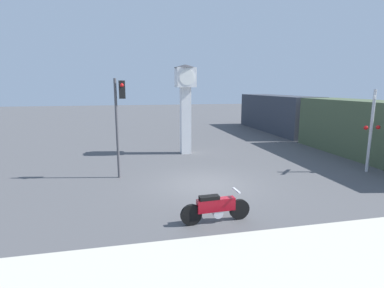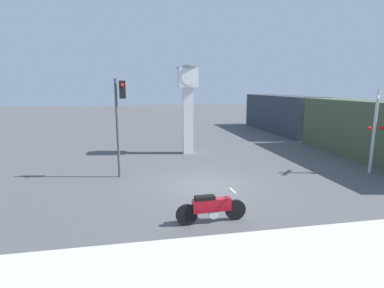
{
  "view_description": "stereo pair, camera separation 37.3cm",
  "coord_description": "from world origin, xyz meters",
  "px_view_note": "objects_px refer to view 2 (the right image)",
  "views": [
    {
      "loc": [
        -3.25,
        -12.12,
        4.2
      ],
      "look_at": [
        -0.33,
        1.36,
        1.56
      ],
      "focal_mm": 28.0,
      "sensor_mm": 36.0,
      "label": 1
    },
    {
      "loc": [
        -2.89,
        -12.2,
        4.2
      ],
      "look_at": [
        -0.33,
        1.36,
        1.56
      ],
      "focal_mm": 28.0,
      "sensor_mm": 36.0,
      "label": 2
    }
  ],
  "objects_px": {
    "motorcycle": "(211,208)",
    "traffic_light": "(120,111)",
    "freight_train": "(318,120)",
    "clock_tower": "(188,96)",
    "railroad_crossing_signal": "(375,129)"
  },
  "relations": [
    {
      "from": "clock_tower",
      "to": "railroad_crossing_signal",
      "type": "relative_size",
      "value": 1.36
    },
    {
      "from": "motorcycle",
      "to": "railroad_crossing_signal",
      "type": "relative_size",
      "value": 0.56
    },
    {
      "from": "freight_train",
      "to": "traffic_light",
      "type": "relative_size",
      "value": 5.04
    },
    {
      "from": "motorcycle",
      "to": "railroad_crossing_signal",
      "type": "xyz_separation_m",
      "value": [
        9.09,
        3.9,
        1.74
      ]
    },
    {
      "from": "clock_tower",
      "to": "traffic_light",
      "type": "relative_size",
      "value": 1.21
    },
    {
      "from": "freight_train",
      "to": "traffic_light",
      "type": "height_order",
      "value": "traffic_light"
    },
    {
      "from": "clock_tower",
      "to": "freight_train",
      "type": "xyz_separation_m",
      "value": [
        10.49,
        2.06,
        -1.96
      ]
    },
    {
      "from": "clock_tower",
      "to": "freight_train",
      "type": "height_order",
      "value": "clock_tower"
    },
    {
      "from": "traffic_light",
      "to": "railroad_crossing_signal",
      "type": "distance_m",
      "value": 12.16
    },
    {
      "from": "clock_tower",
      "to": "traffic_light",
      "type": "xyz_separation_m",
      "value": [
        -3.93,
        -4.51,
        -0.53
      ]
    },
    {
      "from": "motorcycle",
      "to": "traffic_light",
      "type": "height_order",
      "value": "traffic_light"
    },
    {
      "from": "motorcycle",
      "to": "freight_train",
      "type": "relative_size",
      "value": 0.1
    },
    {
      "from": "motorcycle",
      "to": "freight_train",
      "type": "bearing_deg",
      "value": 43.18
    },
    {
      "from": "freight_train",
      "to": "traffic_light",
      "type": "distance_m",
      "value": 15.92
    },
    {
      "from": "motorcycle",
      "to": "railroad_crossing_signal",
      "type": "distance_m",
      "value": 10.04
    }
  ]
}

